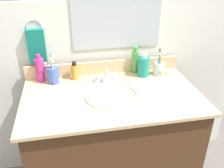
# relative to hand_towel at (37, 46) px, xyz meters

# --- Properties ---
(vanity_cabinet) EXTENTS (1.02, 0.58, 0.79)m
(vanity_cabinet) POSITION_rel_hand_towel_xyz_m (0.43, -0.32, -0.63)
(vanity_cabinet) COLOR #4C2D19
(vanity_cabinet) RESTS_ON ground_plane
(countertop) EXTENTS (1.06, 0.63, 0.02)m
(countertop) POSITION_rel_hand_towel_xyz_m (0.43, -0.32, -0.23)
(countertop) COLOR #D1B284
(countertop) RESTS_ON vanity_cabinet
(backsplash) EXTENTS (1.06, 0.02, 0.09)m
(backsplash) POSITION_rel_hand_towel_xyz_m (0.43, -0.02, -0.18)
(backsplash) COLOR #D1B284
(backsplash) RESTS_ON countertop
(back_wall) EXTENTS (2.16, 0.04, 1.30)m
(back_wall) POSITION_rel_hand_towel_xyz_m (0.43, 0.04, -0.38)
(back_wall) COLOR silver
(back_wall) RESTS_ON ground_plane
(mirror_panel) EXTENTS (0.60, 0.01, 0.56)m
(mirror_panel) POSITION_rel_hand_towel_xyz_m (0.53, 0.02, 0.23)
(mirror_panel) COLOR #B2BCC6
(towel_ring) EXTENTS (0.10, 0.01, 0.10)m
(towel_ring) POSITION_rel_hand_towel_xyz_m (0.00, 0.02, 0.12)
(towel_ring) COLOR silver
(hand_towel) EXTENTS (0.11, 0.04, 0.22)m
(hand_towel) POSITION_rel_hand_towel_xyz_m (0.00, 0.00, 0.00)
(hand_towel) COLOR #147260
(sink_basin) EXTENTS (0.33, 0.33, 0.11)m
(sink_basin) POSITION_rel_hand_towel_xyz_m (0.43, -0.34, -0.25)
(sink_basin) COLOR white
(sink_basin) RESTS_ON countertop
(faucet) EXTENTS (0.16, 0.10, 0.08)m
(faucet) POSITION_rel_hand_towel_xyz_m (0.43, -0.15, -0.19)
(faucet) COLOR silver
(faucet) RESTS_ON countertop
(bottle_soap_pink) EXTENTS (0.06, 0.06, 0.18)m
(bottle_soap_pink) POSITION_rel_hand_towel_xyz_m (0.01, -0.06, -0.14)
(bottle_soap_pink) COLOR #D8338C
(bottle_soap_pink) RESTS_ON countertop
(bottle_mouthwash_teal) EXTENTS (0.08, 0.08, 0.16)m
(bottle_mouthwash_teal) POSITION_rel_hand_towel_xyz_m (0.69, -0.11, -0.15)
(bottle_mouthwash_teal) COLOR teal
(bottle_mouthwash_teal) RESTS_ON countertop
(bottle_oil_amber) EXTENTS (0.05, 0.05, 0.12)m
(bottle_oil_amber) POSITION_rel_hand_towel_xyz_m (0.23, -0.07, -0.16)
(bottle_oil_amber) COLOR gold
(bottle_oil_amber) RESTS_ON countertop
(bottle_toner_green) EXTENTS (0.05, 0.05, 0.19)m
(bottle_toner_green) POSITION_rel_hand_towel_xyz_m (0.65, -0.05, -0.14)
(bottle_toner_green) COLOR #4C9E4C
(bottle_toner_green) RESTS_ON countertop
(cup_white_ceramic) EXTENTS (0.07, 0.10, 0.20)m
(cup_white_ceramic) POSITION_rel_hand_towel_xyz_m (0.80, -0.11, -0.17)
(cup_white_ceramic) COLOR white
(cup_white_ceramic) RESTS_ON countertop
(cup_blue_plastic) EXTENTS (0.08, 0.11, 0.20)m
(cup_blue_plastic) POSITION_rel_hand_towel_xyz_m (0.09, -0.10, -0.16)
(cup_blue_plastic) COLOR #3F66B7
(cup_blue_plastic) RESTS_ON countertop
(soap_bar) EXTENTS (0.06, 0.04, 0.02)m
(soap_bar) POSITION_rel_hand_towel_xyz_m (0.90, -0.12, -0.21)
(soap_bar) COLOR white
(soap_bar) RESTS_ON countertop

